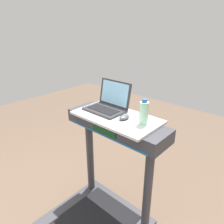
# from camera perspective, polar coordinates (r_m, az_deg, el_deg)

# --- Properties ---
(desk_board) EXTENTS (0.70, 0.38, 0.02)m
(desk_board) POSITION_cam_1_polar(r_m,az_deg,el_deg) (1.68, 1.14, -1.40)
(desk_board) COLOR silver
(desk_board) RESTS_ON treadmill_base
(laptop) EXTENTS (0.33, 0.26, 0.23)m
(laptop) POSITION_cam_1_polar(r_m,az_deg,el_deg) (1.79, -1.12, 2.12)
(laptop) COLOR #2D2D30
(laptop) RESTS_ON desk_board
(computer_mouse) EXTENTS (0.06, 0.10, 0.03)m
(computer_mouse) POSITION_cam_1_polar(r_m,az_deg,el_deg) (1.62, 3.34, -1.41)
(computer_mouse) COLOR #4C4C51
(computer_mouse) RESTS_ON desk_board
(water_bottle) EXTENTS (0.07, 0.07, 0.19)m
(water_bottle) POSITION_cam_1_polar(r_m,az_deg,el_deg) (1.53, 8.65, -0.19)
(water_bottle) COLOR #9EDBB2
(water_bottle) RESTS_ON desk_board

